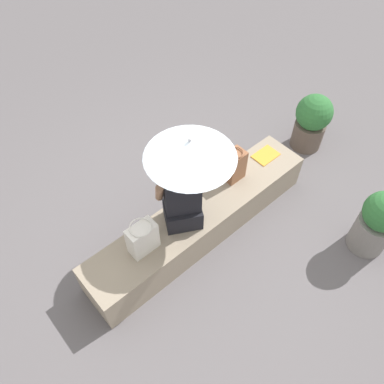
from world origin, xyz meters
TOP-DOWN VIEW (x-y plane):
  - ground_plane at (0.00, 0.00)m, footprint 14.00×14.00m
  - stone_bench at (0.00, 0.00)m, footprint 2.61×0.51m
  - person_seated at (0.23, -0.01)m, footprint 0.51×0.41m
  - parasol at (0.13, -0.01)m, footprint 0.78×0.78m
  - handbag_black at (-0.53, -0.08)m, footprint 0.21×0.16m
  - tote_bag_canvas at (0.69, -0.01)m, footprint 0.27×0.20m
  - magazine at (-1.03, -0.06)m, footprint 0.28×0.20m
  - planter_near at (-1.19, 1.25)m, footprint 0.40×0.40m
  - planter_far at (-1.91, -0.10)m, footprint 0.44×0.44m

SIDE VIEW (x-z plane):
  - ground_plane at x=0.00m, z-range 0.00..0.00m
  - stone_bench at x=0.00m, z-range 0.00..0.42m
  - planter_far at x=-1.91m, z-range 0.02..0.77m
  - planter_near at x=-1.19m, z-range 0.01..0.79m
  - magazine at x=-1.03m, z-range 0.42..0.43m
  - tote_bag_canvas at x=0.69m, z-range 0.41..0.76m
  - handbag_black at x=-0.53m, z-range 0.41..0.78m
  - person_seated at x=0.23m, z-range 0.35..1.25m
  - parasol at x=0.13m, z-range 0.81..1.84m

